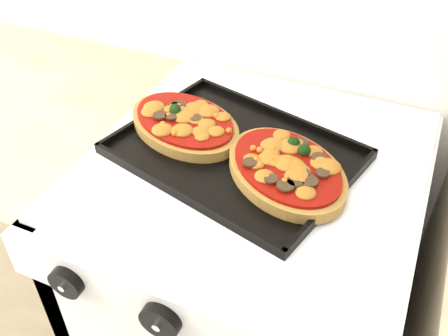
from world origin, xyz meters
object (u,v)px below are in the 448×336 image
at_px(stove, 248,307).
at_px(pizza_left, 184,122).
at_px(pizza_right, 286,168).
at_px(baking_tray, 235,151).

xyz_separation_m(stove, pizza_left, (-0.15, 0.02, 0.48)).
distance_m(stove, pizza_right, 0.49).
xyz_separation_m(baking_tray, pizza_right, (0.11, -0.03, 0.02)).
xyz_separation_m(baking_tray, pizza_left, (-0.12, 0.02, 0.02)).
bearing_deg(pizza_right, baking_tray, 165.41).
height_order(pizza_left, pizza_right, same).
bearing_deg(pizza_left, baking_tray, -12.14).
relative_size(stove, baking_tray, 2.21).
xyz_separation_m(pizza_left, pizza_right, (0.22, -0.05, 0.00)).
bearing_deg(stove, pizza_right, -25.59).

